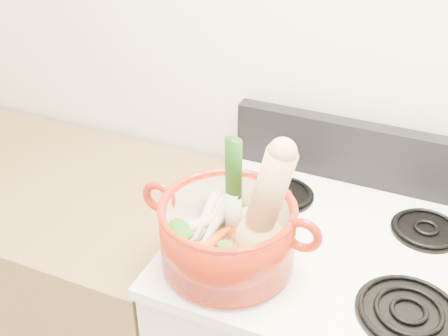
% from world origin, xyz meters
% --- Properties ---
extents(wall_back, '(3.50, 0.02, 2.60)m').
position_xyz_m(wall_back, '(0.00, 1.75, 1.30)').
color(wall_back, silver).
rests_on(wall_back, floor).
extents(cooktop, '(0.78, 0.67, 0.03)m').
position_xyz_m(cooktop, '(0.00, 1.40, 0.93)').
color(cooktop, white).
rests_on(cooktop, stove_body).
extents(control_backsplash, '(0.76, 0.05, 0.18)m').
position_xyz_m(control_backsplash, '(0.00, 1.70, 1.04)').
color(control_backsplash, black).
rests_on(control_backsplash, cooktop).
extents(counter_left, '(1.36, 0.65, 0.90)m').
position_xyz_m(counter_left, '(-1.07, 1.40, 0.45)').
color(counter_left, olive).
rests_on(counter_left, floor).
extents(burner_front_left, '(0.22, 0.22, 0.02)m').
position_xyz_m(burner_front_left, '(-0.19, 1.24, 0.96)').
color(burner_front_left, black).
rests_on(burner_front_left, cooktop).
extents(burner_front_right, '(0.22, 0.22, 0.02)m').
position_xyz_m(burner_front_right, '(0.19, 1.24, 0.96)').
color(burner_front_right, black).
rests_on(burner_front_right, cooktop).
extents(burner_back_left, '(0.17, 0.17, 0.02)m').
position_xyz_m(burner_back_left, '(-0.19, 1.54, 0.96)').
color(burner_back_left, black).
rests_on(burner_back_left, cooktop).
extents(burner_back_right, '(0.17, 0.17, 0.02)m').
position_xyz_m(burner_back_right, '(0.19, 1.54, 0.96)').
color(burner_back_right, black).
rests_on(burner_back_right, cooktop).
extents(dutch_oven, '(0.30, 0.30, 0.15)m').
position_xyz_m(dutch_oven, '(-0.22, 1.23, 1.04)').
color(dutch_oven, '#9F1E09').
rests_on(dutch_oven, burner_front_left).
extents(pot_handle_left, '(0.08, 0.02, 0.08)m').
position_xyz_m(pot_handle_left, '(-0.39, 1.23, 1.09)').
color(pot_handle_left, '#9F1E09').
rests_on(pot_handle_left, dutch_oven).
extents(pot_handle_right, '(0.08, 0.02, 0.08)m').
position_xyz_m(pot_handle_right, '(-0.05, 1.23, 1.09)').
color(pot_handle_right, '#9F1E09').
rests_on(pot_handle_right, dutch_oven).
extents(squash, '(0.19, 0.14, 0.30)m').
position_xyz_m(squash, '(-0.15, 1.24, 1.14)').
color(squash, '#DEB471').
rests_on(squash, dutch_oven).
extents(leek, '(0.05, 0.05, 0.27)m').
position_xyz_m(leek, '(-0.23, 1.28, 1.13)').
color(leek, silver).
rests_on(leek, dutch_oven).
extents(ginger, '(0.11, 0.09, 0.05)m').
position_xyz_m(ginger, '(-0.20, 1.33, 1.02)').
color(ginger, tan).
rests_on(ginger, dutch_oven).
extents(parsnip_0, '(0.08, 0.23, 0.06)m').
position_xyz_m(parsnip_0, '(-0.29, 1.24, 1.02)').
color(parsnip_0, beige).
rests_on(parsnip_0, dutch_oven).
extents(parsnip_1, '(0.12, 0.20, 0.06)m').
position_xyz_m(parsnip_1, '(-0.29, 1.25, 1.03)').
color(parsnip_1, beige).
rests_on(parsnip_1, dutch_oven).
extents(parsnip_2, '(0.05, 0.20, 0.06)m').
position_xyz_m(parsnip_2, '(-0.28, 1.29, 1.04)').
color(parsnip_2, beige).
rests_on(parsnip_2, dutch_oven).
extents(parsnip_3, '(0.16, 0.17, 0.06)m').
position_xyz_m(parsnip_3, '(-0.29, 1.25, 1.04)').
color(parsnip_3, beige).
rests_on(parsnip_3, dutch_oven).
extents(parsnip_4, '(0.07, 0.22, 0.06)m').
position_xyz_m(parsnip_4, '(-0.30, 1.30, 1.05)').
color(parsnip_4, '#EEE6C2').
rests_on(parsnip_4, dutch_oven).
extents(parsnip_5, '(0.04, 0.21, 0.06)m').
position_xyz_m(parsnip_5, '(-0.26, 1.25, 1.05)').
color(parsnip_5, beige).
rests_on(parsnip_5, dutch_oven).
extents(carrot_0, '(0.11, 0.17, 0.05)m').
position_xyz_m(carrot_0, '(-0.25, 1.20, 1.02)').
color(carrot_0, orange).
rests_on(carrot_0, dutch_oven).
extents(carrot_1, '(0.09, 0.16, 0.05)m').
position_xyz_m(carrot_1, '(-0.26, 1.20, 1.03)').
color(carrot_1, '#D94F0A').
rests_on(carrot_1, dutch_oven).
extents(carrot_2, '(0.07, 0.16, 0.04)m').
position_xyz_m(carrot_2, '(-0.19, 1.17, 1.03)').
color(carrot_2, '#D1460A').
rests_on(carrot_2, dutch_oven).
extents(carrot_3, '(0.08, 0.16, 0.05)m').
position_xyz_m(carrot_3, '(-0.25, 1.17, 1.04)').
color(carrot_3, '#CE610A').
rests_on(carrot_3, dutch_oven).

